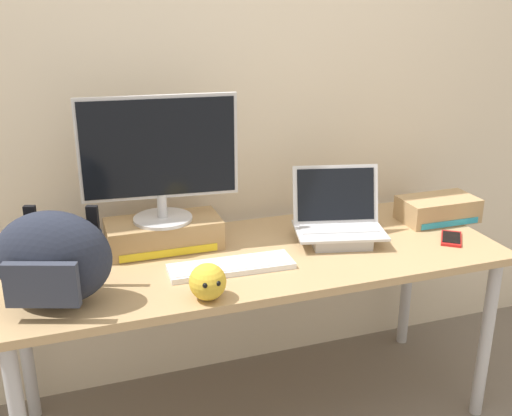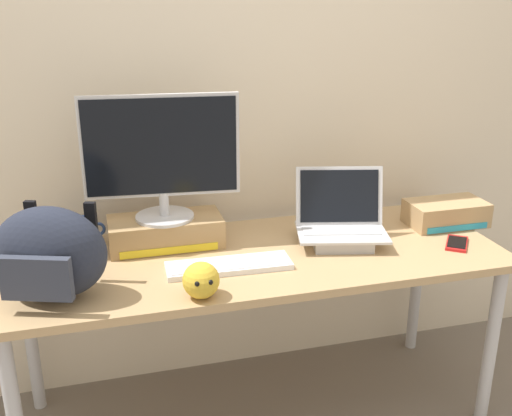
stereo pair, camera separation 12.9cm
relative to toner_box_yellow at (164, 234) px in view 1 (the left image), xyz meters
The scene contains 12 objects.
ground_plane 0.85m from the toner_box_yellow, 28.05° to the right, with size 20.00×20.00×0.00m, color #70665B.
back_wall 0.67m from the toner_box_yellow, 41.67° to the left, with size 7.00×0.10×2.60m, color beige.
desk 0.38m from the toner_box_yellow, 28.05° to the right, with size 1.84×0.69×0.72m.
toner_box_yellow is the anchor object (origin of this frame).
desktop_monitor 0.30m from the toner_box_yellow, 97.66° to the right, with size 0.57×0.22×0.47m.
open_laptop 0.67m from the toner_box_yellow, 12.67° to the right, with size 0.38×0.31×0.28m.
external_keyboard 0.33m from the toner_box_yellow, 54.76° to the right, with size 0.45×0.15×0.02m.
messenger_backpack 0.52m from the toner_box_yellow, 140.82° to the right, with size 0.41×0.32×0.30m.
coffee_mug 0.32m from the toner_box_yellow, 163.58° to the left, with size 0.13×0.09×0.10m.
cell_phone 1.12m from the toner_box_yellow, 15.00° to the right, with size 0.15×0.17×0.01m.
plush_toy 0.45m from the toner_box_yellow, 82.96° to the right, with size 0.12×0.12×0.12m.
toner_box_cyan 1.16m from the toner_box_yellow, ahead, with size 0.32×0.18×0.10m.
Camera 1 is at (-0.67, -1.95, 1.65)m, focal length 42.55 mm.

